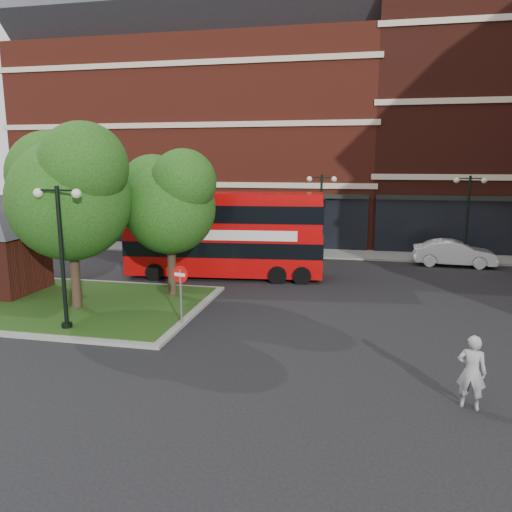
% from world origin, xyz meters
% --- Properties ---
extents(ground, '(120.00, 120.00, 0.00)m').
position_xyz_m(ground, '(0.00, 0.00, 0.00)').
color(ground, black).
rests_on(ground, ground).
extents(pavement_far, '(44.00, 3.00, 0.12)m').
position_xyz_m(pavement_far, '(0.00, 16.50, 0.06)').
color(pavement_far, slate).
rests_on(pavement_far, ground).
extents(terrace_far_left, '(26.00, 12.00, 14.00)m').
position_xyz_m(terrace_far_left, '(-8.00, 24.00, 7.00)').
color(terrace_far_left, maroon).
rests_on(terrace_far_left, ground).
extents(terrace_far_right, '(18.00, 12.00, 16.00)m').
position_xyz_m(terrace_far_right, '(14.00, 24.00, 8.00)').
color(terrace_far_right, '#471911').
rests_on(terrace_far_right, ground).
extents(traffic_island, '(12.60, 7.60, 0.15)m').
position_xyz_m(traffic_island, '(-8.00, 3.00, 0.07)').
color(traffic_island, gray).
rests_on(traffic_island, ground).
extents(tree_island_west, '(5.40, 4.71, 7.21)m').
position_xyz_m(tree_island_west, '(-6.60, 2.58, 4.79)').
color(tree_island_west, '#2D2116').
rests_on(tree_island_west, ground).
extents(tree_island_east, '(4.46, 3.90, 6.29)m').
position_xyz_m(tree_island_east, '(-3.58, 5.06, 4.24)').
color(tree_island_east, '#2D2116').
rests_on(tree_island_east, ground).
extents(lamp_island, '(1.72, 0.36, 5.00)m').
position_xyz_m(lamp_island, '(-5.50, 0.20, 2.83)').
color(lamp_island, black).
rests_on(lamp_island, ground).
extents(lamp_far_left, '(1.72, 0.36, 5.00)m').
position_xyz_m(lamp_far_left, '(2.00, 14.50, 2.83)').
color(lamp_far_left, black).
rests_on(lamp_far_left, ground).
extents(lamp_far_right, '(1.72, 0.36, 5.00)m').
position_xyz_m(lamp_far_right, '(10.00, 14.50, 2.83)').
color(lamp_far_right, black).
rests_on(lamp_far_right, ground).
extents(bus, '(9.92, 3.20, 3.72)m').
position_xyz_m(bus, '(-2.34, 9.23, 2.44)').
color(bus, '#B30708').
rests_on(bus, ground).
extents(woman, '(0.76, 0.60, 1.82)m').
position_xyz_m(woman, '(7.00, -2.69, 0.91)').
color(woman, '#979799').
rests_on(woman, ground).
extents(car_silver, '(4.51, 1.83, 1.53)m').
position_xyz_m(car_silver, '(-0.29, 16.00, 0.77)').
color(car_silver, silver).
rests_on(car_silver, ground).
extents(car_white, '(4.44, 1.72, 1.44)m').
position_xyz_m(car_white, '(9.46, 14.50, 0.72)').
color(car_white, white).
rests_on(car_white, ground).
extents(no_entry_sign, '(0.60, 0.19, 2.20)m').
position_xyz_m(no_entry_sign, '(-1.80, 1.50, 1.57)').
color(no_entry_sign, slate).
rests_on(no_entry_sign, ground).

